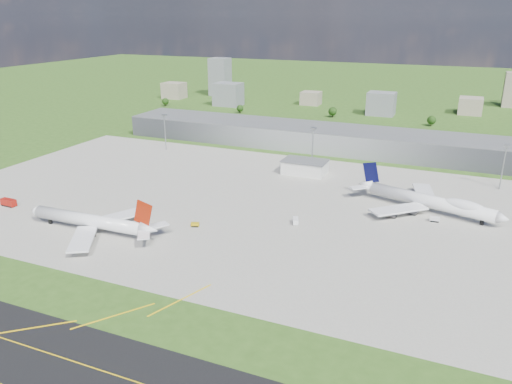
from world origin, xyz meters
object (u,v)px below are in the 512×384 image
at_px(airliner_red_twin, 93,222).
at_px(tug_yellow, 195,225).
at_px(airliner_blue_quad, 430,201).
at_px(fire_truck, 9,203).
at_px(van_white_far, 435,219).
at_px(van_white_near, 296,221).

bearing_deg(airliner_red_twin, tug_yellow, -150.81).
height_order(airliner_blue_quad, tug_yellow, airliner_blue_quad).
relative_size(airliner_blue_quad, fire_truck, 8.64).
relative_size(airliner_red_twin, van_white_far, 14.99).
height_order(airliner_blue_quad, van_white_far, airliner_blue_quad).
bearing_deg(airliner_blue_quad, van_white_near, -126.89).
xyz_separation_m(airliner_red_twin, van_white_far, (141.00, 72.74, -3.89)).
relative_size(airliner_red_twin, tug_yellow, 16.05).
bearing_deg(tug_yellow, airliner_red_twin, -171.98).
relative_size(airliner_blue_quad, van_white_far, 16.11).
distance_m(fire_truck, tug_yellow, 102.10).
relative_size(airliner_blue_quad, van_white_near, 12.21).
xyz_separation_m(airliner_blue_quad, van_white_far, (3.69, -12.14, -4.36)).
relative_size(airliner_blue_quad, tug_yellow, 17.25).
xyz_separation_m(van_white_near, van_white_far, (59.94, 28.45, -0.22)).
bearing_deg(fire_truck, airliner_blue_quad, 23.34).
height_order(airliner_red_twin, fire_truck, airliner_red_twin).
relative_size(airliner_red_twin, fire_truck, 8.04).
bearing_deg(airliner_red_twin, van_white_near, -152.77).
bearing_deg(tug_yellow, fire_truck, 165.59).
distance_m(fire_truck, van_white_far, 212.82).
bearing_deg(van_white_near, van_white_far, -85.22).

